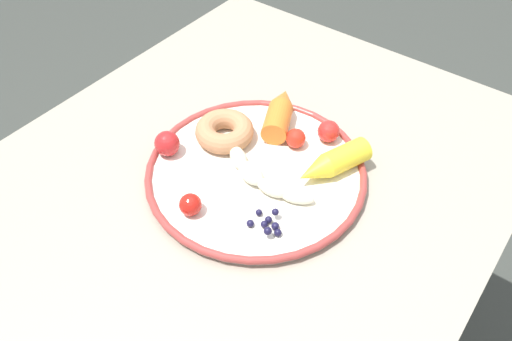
# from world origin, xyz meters

# --- Properties ---
(dining_table) EXTENTS (0.94, 0.76, 0.75)m
(dining_table) POSITION_xyz_m (0.00, 0.00, 0.64)
(dining_table) COLOR gray
(dining_table) RESTS_ON ground_plane
(plate) EXTENTS (0.35, 0.35, 0.02)m
(plate) POSITION_xyz_m (-0.01, 0.02, 0.76)
(plate) COLOR white
(plate) RESTS_ON dining_table
(banana) EXTENTS (0.09, 0.20, 0.03)m
(banana) POSITION_xyz_m (-0.00, 0.03, 0.77)
(banana) COLOR beige
(banana) RESTS_ON plate
(carrot_orange) EXTENTS (0.13, 0.09, 0.04)m
(carrot_orange) POSITION_xyz_m (-0.13, -0.02, 0.78)
(carrot_orange) COLOR orange
(carrot_orange) RESTS_ON plate
(carrot_yellow) EXTENTS (0.13, 0.08, 0.04)m
(carrot_yellow) POSITION_xyz_m (-0.08, 0.11, 0.78)
(carrot_yellow) COLOR yellow
(carrot_yellow) RESTS_ON plate
(donut) EXTENTS (0.11, 0.11, 0.03)m
(donut) POSITION_xyz_m (-0.04, -0.07, 0.78)
(donut) COLOR tan
(donut) RESTS_ON plate
(blueberry_pile) EXTENTS (0.04, 0.05, 0.02)m
(blueberry_pile) POSITION_xyz_m (0.06, 0.10, 0.77)
(blueberry_pile) COLOR #191638
(blueberry_pile) RESTS_ON plate
(tomato_near) EXTENTS (0.04, 0.04, 0.04)m
(tomato_near) POSITION_xyz_m (0.04, -0.12, 0.78)
(tomato_near) COLOR red
(tomato_near) RESTS_ON plate
(tomato_mid) EXTENTS (0.04, 0.04, 0.04)m
(tomato_mid) POSITION_xyz_m (-0.14, 0.07, 0.78)
(tomato_mid) COLOR red
(tomato_mid) RESTS_ON plate
(tomato_far) EXTENTS (0.03, 0.03, 0.03)m
(tomato_far) POSITION_xyz_m (0.11, -0.01, 0.77)
(tomato_far) COLOR red
(tomato_far) RESTS_ON plate
(tomato_extra) EXTENTS (0.03, 0.03, 0.03)m
(tomato_extra) POSITION_xyz_m (-0.10, 0.03, 0.77)
(tomato_extra) COLOR red
(tomato_extra) RESTS_ON plate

